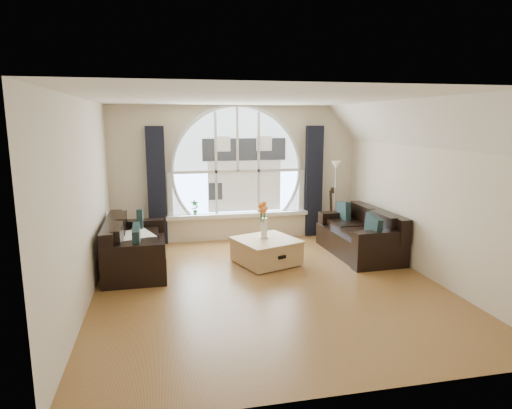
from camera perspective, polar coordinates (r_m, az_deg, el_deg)
name	(u,v)px	position (r m, az deg, el deg)	size (l,w,h in m)	color
ground	(269,285)	(6.70, 1.63, -10.29)	(5.00, 5.50, 0.01)	brown
ceiling	(270,99)	(6.26, 1.76, 13.45)	(5.00, 5.50, 0.01)	silver
wall_back	(237,173)	(9.01, -2.46, 4.04)	(5.00, 0.01, 2.70)	beige
wall_front	(347,250)	(3.79, 11.63, -5.70)	(5.00, 0.01, 2.70)	beige
wall_left	(85,202)	(6.25, -21.19, 0.29)	(0.01, 5.50, 2.70)	beige
wall_right	(426,190)	(7.34, 21.03, 1.77)	(0.01, 5.50, 2.70)	beige
attic_slope	(413,124)	(7.10, 19.52, 9.71)	(0.92, 5.50, 0.72)	silver
arched_window	(237,160)	(8.95, -2.44, 5.77)	(2.60, 0.06, 2.15)	silver
window_sill	(238,215)	(9.05, -2.31, -1.32)	(2.90, 0.22, 0.08)	white
window_frame	(237,160)	(8.92, -2.41, 5.75)	(2.76, 0.08, 2.15)	white
neighbor_house	(245,166)	(8.97, -1.47, 4.99)	(1.70, 0.02, 1.50)	silver
curtain_left	(157,186)	(8.79, -12.66, 2.31)	(0.35, 0.12, 2.30)	black
curtain_right	(314,182)	(9.32, 7.44, 2.95)	(0.35, 0.12, 2.30)	black
sofa_left	(136,245)	(7.53, -15.17, -5.06)	(0.93, 1.86, 0.83)	black
sofa_right	(359,233)	(8.25, 13.13, -3.59)	(0.92, 1.84, 0.82)	black
coffee_chest	(266,250)	(7.58, 1.32, -5.88)	(0.95, 0.95, 0.47)	tan
throw_blanket	(135,238)	(7.61, -15.29, -4.12)	(0.55, 0.55, 0.10)	silver
vase_flowers	(264,216)	(7.51, 1.05, -1.46)	(0.24, 0.24, 0.70)	white
floor_lamp	(335,200)	(9.21, 10.11, 0.57)	(0.24, 0.24, 1.60)	#B2B2B2
guitar	(330,212)	(9.35, 9.46, -0.94)	(0.36, 0.24, 1.06)	#975524
potted_plant	(195,207)	(8.91, -7.87, -0.37)	(0.16, 0.11, 0.30)	#1E6023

